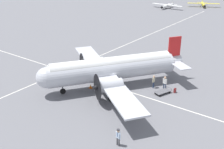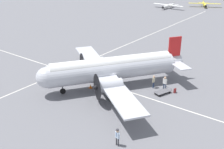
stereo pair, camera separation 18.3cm
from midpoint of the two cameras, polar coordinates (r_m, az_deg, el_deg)
ground_plane at (r=36.96m, az=0.14°, el=-2.49°), size 300.00×300.00×0.00m
apron_line_eastwest at (r=42.44m, az=-9.60°, el=0.69°), size 120.00×0.16×0.01m
apron_line_northsouth at (r=37.02m, az=0.23°, el=-2.43°), size 0.16×120.00×0.01m
airliner_main at (r=35.79m, az=-0.52°, el=1.16°), size 18.39×19.98×5.99m
crew_foreground at (r=25.72m, az=1.32°, el=-12.28°), size 0.34×0.58×1.74m
passenger_boarding at (r=36.25m, az=10.83°, el=-1.48°), size 0.30×0.63×1.85m
ramp_agent at (r=36.63m, az=8.62°, el=-1.19°), size 0.59×0.28×1.73m
suitcase_near_door at (r=36.17m, az=12.79°, el=-3.22°), size 0.39×0.20×0.60m
baggage_cart at (r=35.63m, az=10.40°, el=-3.43°), size 2.35×1.69×0.56m
light_aircraft_distant at (r=100.38m, az=18.33°, el=13.36°), size 7.60×9.74×1.99m
light_aircraft_taxiing at (r=94.50m, az=11.39°, el=13.51°), size 7.81×10.54×2.02m
traffic_cone at (r=36.58m, az=-4.25°, el=-2.40°), size 0.41×0.41×0.54m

